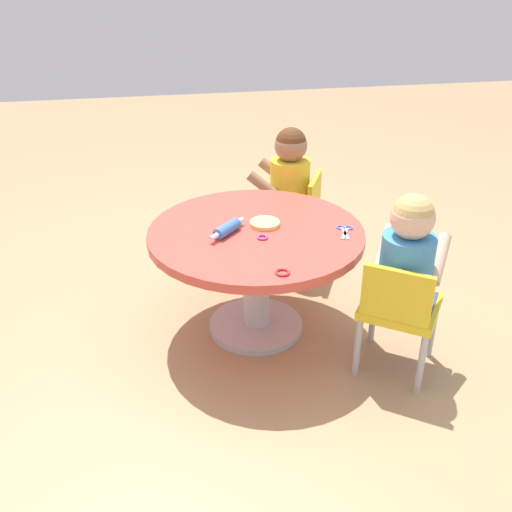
{
  "coord_description": "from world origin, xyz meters",
  "views": [
    {
      "loc": [
        -2.22,
        0.42,
        1.6
      ],
      "look_at": [
        0.0,
        0.0,
        0.39
      ],
      "focal_mm": 40.47,
      "sensor_mm": 36.0,
      "label": 1
    }
  ],
  "objects": [
    {
      "name": "seated_child_right",
      "position": [
        0.58,
        -0.29,
        0.53
      ],
      "size": [
        0.4,
        0.43,
        0.51
      ],
      "color": "#3F4772",
      "rests_on": "ground"
    },
    {
      "name": "rolling_pin",
      "position": [
        -0.02,
        0.13,
        0.54
      ],
      "size": [
        0.18,
        0.17,
        0.05
      ],
      "color": "#3F72CC",
      "rests_on": "craft_table"
    },
    {
      "name": "cookie_cutter_0",
      "position": [
        -0.39,
        -0.03,
        0.52
      ],
      "size": [
        0.06,
        0.06,
        0.01
      ],
      "primitive_type": "torus",
      "color": "red",
      "rests_on": "craft_table"
    },
    {
      "name": "cookie_cutter_1",
      "position": [
        -0.09,
        -0.01,
        0.52
      ],
      "size": [
        0.05,
        0.05,
        0.01
      ],
      "primitive_type": "torus",
      "color": "#D83FA5",
      "rests_on": "craft_table"
    },
    {
      "name": "craft_scissors",
      "position": [
        -0.08,
        -0.38,
        0.52
      ],
      "size": [
        0.14,
        0.09,
        0.01
      ],
      "color": "silver",
      "rests_on": "craft_table"
    },
    {
      "name": "child_chair_left",
      "position": [
        -0.41,
        -0.51,
        0.31
      ],
      "size": [
        0.42,
        0.42,
        0.54
      ],
      "color": "#B7B7BC",
      "rests_on": "ground"
    },
    {
      "name": "seated_child_left",
      "position": [
        -0.37,
        -0.53,
        0.53
      ],
      "size": [
        0.44,
        0.42,
        0.51
      ],
      "color": "#3F4772",
      "rests_on": "ground"
    },
    {
      "name": "craft_table",
      "position": [
        0.0,
        0.0,
        0.4
      ],
      "size": [
        0.94,
        0.94,
        0.52
      ],
      "color": "silver",
      "rests_on": "ground"
    },
    {
      "name": "playdough_blob_0",
      "position": [
        0.04,
        -0.05,
        0.52
      ],
      "size": [
        0.13,
        0.13,
        0.02
      ],
      "primitive_type": "cylinder",
      "color": "#F2CC72",
      "rests_on": "craft_table"
    },
    {
      "name": "ground_plane",
      "position": [
        0.0,
        0.0,
        0.0
      ],
      "size": [
        10.0,
        10.0,
        0.0
      ],
      "primitive_type": "plane",
      "color": "tan"
    },
    {
      "name": "child_chair_right",
      "position": [
        0.57,
        -0.32,
        0.31
      ],
      "size": [
        0.4,
        0.4,
        0.54
      ],
      "color": "#B7B7BC",
      "rests_on": "ground"
    }
  ]
}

